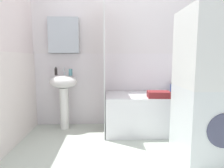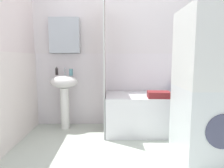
# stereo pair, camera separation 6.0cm
# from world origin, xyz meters

# --- Properties ---
(ground_plane) EXTENTS (4.80, 5.60, 0.04)m
(ground_plane) POSITION_xyz_m (0.00, 0.00, -0.02)
(ground_plane) COLOR silver
(wall_back_tiled) EXTENTS (3.60, 0.18, 2.40)m
(wall_back_tiled) POSITION_xyz_m (-0.06, 1.26, 1.14)
(wall_back_tiled) COLOR silver
(wall_back_tiled) RESTS_ON ground_plane
(wall_left_tiled) EXTENTS (0.07, 1.81, 2.40)m
(wall_left_tiled) POSITION_xyz_m (-1.57, 0.34, 1.12)
(wall_left_tiled) COLOR silver
(wall_left_tiled) RESTS_ON ground_plane
(sink) EXTENTS (0.44, 0.34, 0.86)m
(sink) POSITION_xyz_m (-1.03, 1.03, 0.63)
(sink) COLOR white
(sink) RESTS_ON ground_plane
(faucet) EXTENTS (0.03, 0.12, 0.12)m
(faucet) POSITION_xyz_m (-1.03, 1.11, 0.92)
(faucet) COLOR silver
(faucet) RESTS_ON sink
(soap_dispenser) EXTENTS (0.04, 0.04, 0.13)m
(soap_dispenser) POSITION_xyz_m (-1.16, 1.10, 0.91)
(soap_dispenser) COLOR #2B2626
(soap_dispenser) RESTS_ON sink
(toothbrush_cup) EXTENTS (0.06, 0.06, 0.10)m
(toothbrush_cup) POSITION_xyz_m (-0.91, 1.01, 0.91)
(toothbrush_cup) COLOR teal
(toothbrush_cup) RESTS_ON sink
(bathtub) EXTENTS (1.46, 0.68, 0.57)m
(bathtub) POSITION_xyz_m (0.36, 0.88, 0.29)
(bathtub) COLOR white
(bathtub) RESTS_ON ground_plane
(shower_curtain) EXTENTS (0.01, 0.68, 2.00)m
(shower_curtain) POSITION_xyz_m (-0.39, 0.88, 1.00)
(shower_curtain) COLOR white
(shower_curtain) RESTS_ON ground_plane
(shampoo_bottle) EXTENTS (0.06, 0.06, 0.22)m
(shampoo_bottle) POSITION_xyz_m (0.99, 1.13, 0.68)
(shampoo_bottle) COLOR #2B754E
(shampoo_bottle) RESTS_ON bathtub
(lotion_bottle) EXTENTS (0.04, 0.04, 0.23)m
(lotion_bottle) POSITION_xyz_m (0.86, 1.16, 0.68)
(lotion_bottle) COLOR #CA5267
(lotion_bottle) RESTS_ON bathtub
(body_wash_bottle) EXTENTS (0.07, 0.07, 0.15)m
(body_wash_bottle) POSITION_xyz_m (0.74, 1.14, 0.64)
(body_wash_bottle) COLOR #314B9D
(body_wash_bottle) RESTS_ON bathtub
(towel_folded) EXTENTS (0.32, 0.23, 0.09)m
(towel_folded) POSITION_xyz_m (0.38, 0.66, 0.62)
(towel_folded) COLOR maroon
(towel_folded) RESTS_ON bathtub
(washer_dryer_stack) EXTENTS (0.61, 0.63, 1.63)m
(washer_dryer_stack) POSITION_xyz_m (0.74, -0.01, 0.82)
(washer_dryer_stack) COLOR white
(washer_dryer_stack) RESTS_ON ground_plane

